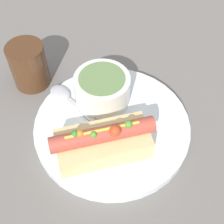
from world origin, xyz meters
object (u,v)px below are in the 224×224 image
soup_bowl (102,88)px  drinking_glass (29,65)px  hot_dog (105,142)px  spoon (67,99)px

soup_bowl → drinking_glass: (-0.15, 0.02, -0.00)m
drinking_glass → hot_dog: bearing=-34.7°
spoon → drinking_glass: (-0.09, 0.04, 0.02)m
hot_dog → spoon: hot_dog is taller
hot_dog → soup_bowl: bearing=79.3°
drinking_glass → spoon: bearing=-25.9°
spoon → drinking_glass: size_ratio=1.69×
hot_dog → soup_bowl: hot_dog is taller
hot_dog → soup_bowl: size_ratio=1.61×
spoon → drinking_glass: drinking_glass is taller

